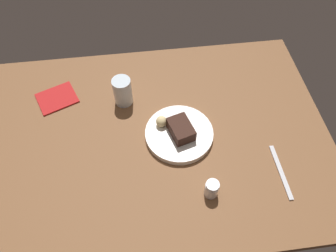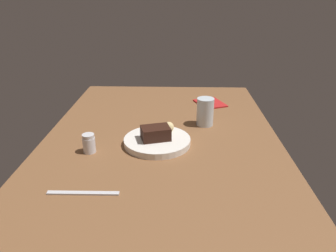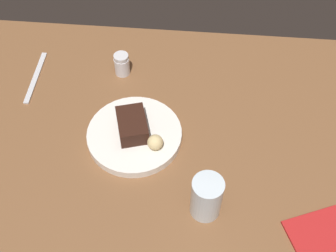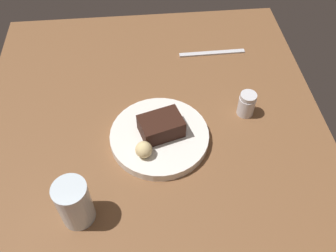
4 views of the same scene
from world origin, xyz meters
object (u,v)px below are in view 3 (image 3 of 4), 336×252
Objects in this scene: bread_roll at (155,142)px; water_glass at (206,197)px; salt_shaker at (122,64)px; dessert_plate at (135,135)px; butter_knife at (36,77)px; folded_napkin at (323,237)px; chocolate_cake_slice at (132,125)px.

bread_roll is 0.35× the size of water_glass.
water_glass is (24.07, -39.37, 2.28)cm from salt_shaker.
bread_roll is 28.25cm from salt_shaker.
dessert_plate is 6.12× the size of bread_roll.
water_glass reaches higher than butter_knife.
water_glass is at bearing -58.56° from salt_shaker.
salt_shaker is at bearing 114.92° from bread_roll.
bread_roll is 18.42cm from water_glass.
butter_knife is at bearing -169.87° from salt_shaker.
butter_knife is 1.41× the size of folded_napkin.
salt_shaker is 46.20cm from water_glass.
salt_shaker is 65.41cm from folded_napkin.
dessert_plate is at bearing 135.23° from water_glass.
butter_knife is at bearing 143.41° from water_glass.
folded_napkin is (36.69, -18.10, -3.76)cm from bread_roll.
folded_napkin is at bearing -10.03° from water_glass.
dessert_plate is 34.57cm from butter_knife.
chocolate_cake_slice is 7.32cm from bread_roll.
folded_napkin is at bearing -26.25° from bread_roll.
dessert_plate is at bearing 145.52° from bread_roll.
dessert_plate is 1.20× the size of butter_knife.
folded_napkin is (24.52, -4.34, -5.10)cm from water_glass.
bread_roll is (5.52, -3.79, 2.96)cm from dessert_plate.
bread_roll is at bearing -34.48° from dessert_plate.
chocolate_cake_slice reaches higher than dessert_plate.
dessert_plate is at bearing -121.42° from butter_knife.
salt_shaker is 23.88cm from butter_knife.
water_glass is (17.69, -17.55, 4.30)cm from dessert_plate.
water_glass reaches higher than bread_roll.
folded_napkin is at bearing -27.41° from dessert_plate.
folded_napkin is (48.59, -43.71, -2.82)cm from salt_shaker.
folded_napkin is at bearing -27.66° from chocolate_cake_slice.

